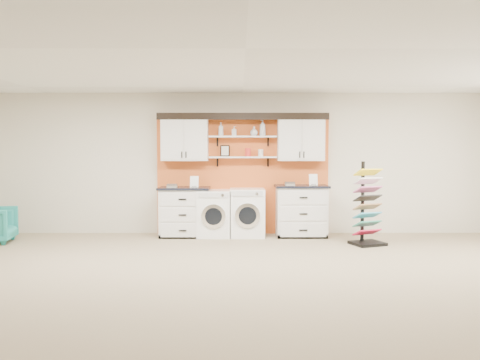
{
  "coord_description": "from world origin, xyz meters",
  "views": [
    {
      "loc": [
        -0.07,
        -5.34,
        1.64
      ],
      "look_at": [
        -0.06,
        2.3,
        1.17
      ],
      "focal_mm": 35.0,
      "sensor_mm": 36.0,
      "label": 1
    }
  ],
  "objects_px": {
    "base_cabinet_left": "(184,212)",
    "dryer": "(247,212)",
    "base_cabinet_right": "(301,211)",
    "washer": "(214,213)",
    "sample_rack": "(367,217)"
  },
  "relations": [
    {
      "from": "base_cabinet_left",
      "to": "washer",
      "type": "relative_size",
      "value": 1.09
    },
    {
      "from": "base_cabinet_right",
      "to": "sample_rack",
      "type": "distance_m",
      "value": 1.34
    },
    {
      "from": "base_cabinet_left",
      "to": "dryer",
      "type": "height_order",
      "value": "base_cabinet_left"
    },
    {
      "from": "dryer",
      "to": "sample_rack",
      "type": "distance_m",
      "value": 2.25
    },
    {
      "from": "base_cabinet_left",
      "to": "sample_rack",
      "type": "bearing_deg",
      "value": -14.08
    },
    {
      "from": "base_cabinet_right",
      "to": "dryer",
      "type": "xyz_separation_m",
      "value": [
        -1.04,
        -0.0,
        -0.03
      ]
    },
    {
      "from": "base_cabinet_right",
      "to": "dryer",
      "type": "height_order",
      "value": "base_cabinet_right"
    },
    {
      "from": "washer",
      "to": "dryer",
      "type": "xyz_separation_m",
      "value": [
        0.64,
        0.0,
        0.01
      ]
    },
    {
      "from": "base_cabinet_right",
      "to": "washer",
      "type": "relative_size",
      "value": 1.13
    },
    {
      "from": "base_cabinet_left",
      "to": "base_cabinet_right",
      "type": "xyz_separation_m",
      "value": [
        2.26,
        -0.0,
        0.02
      ]
    },
    {
      "from": "base_cabinet_right",
      "to": "sample_rack",
      "type": "relative_size",
      "value": 0.69
    },
    {
      "from": "base_cabinet_left",
      "to": "sample_rack",
      "type": "xyz_separation_m",
      "value": [
        3.31,
        -0.83,
        0.01
      ]
    },
    {
      "from": "base_cabinet_right",
      "to": "washer",
      "type": "xyz_separation_m",
      "value": [
        -1.68,
        -0.0,
        -0.05
      ]
    },
    {
      "from": "base_cabinet_left",
      "to": "sample_rack",
      "type": "relative_size",
      "value": 0.67
    },
    {
      "from": "base_cabinet_left",
      "to": "base_cabinet_right",
      "type": "height_order",
      "value": "base_cabinet_right"
    }
  ]
}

